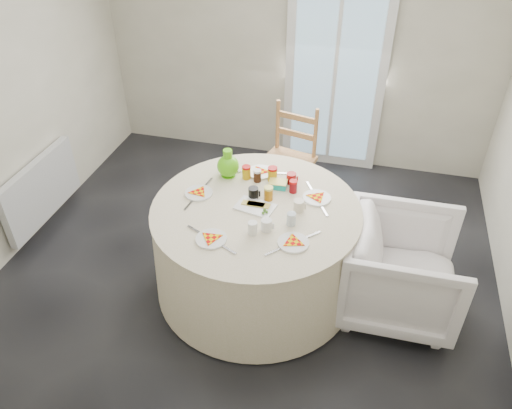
% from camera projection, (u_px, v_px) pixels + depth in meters
% --- Properties ---
extents(floor, '(4.00, 4.00, 0.00)m').
position_uv_depth(floor, '(246.00, 274.00, 4.12)').
color(floor, black).
rests_on(floor, ground).
extents(wall_back, '(4.00, 0.02, 2.60)m').
position_uv_depth(wall_back, '(298.00, 40.00, 4.90)').
color(wall_back, '#BCB5A3').
rests_on(wall_back, floor).
extents(glass_door, '(1.00, 0.08, 2.10)m').
position_uv_depth(glass_door, '(336.00, 70.00, 4.93)').
color(glass_door, silver).
rests_on(glass_door, floor).
extents(radiator, '(0.07, 1.00, 0.55)m').
position_uv_depth(radiator, '(41.00, 190.00, 4.44)').
color(radiator, silver).
rests_on(radiator, floor).
extents(table, '(1.56, 1.56, 0.79)m').
position_uv_depth(table, '(256.00, 249.00, 3.81)').
color(table, beige).
rests_on(table, floor).
extents(wooden_chair, '(0.53, 0.52, 1.00)m').
position_uv_depth(wooden_chair, '(287.00, 163.00, 4.62)').
color(wooden_chair, tan).
rests_on(wooden_chair, floor).
extents(armchair, '(0.78, 0.83, 0.84)m').
position_uv_depth(armchair, '(401.00, 269.00, 3.61)').
color(armchair, white).
rests_on(armchair, floor).
extents(place_settings, '(1.16, 1.16, 0.02)m').
position_uv_depth(place_settings, '(256.00, 208.00, 3.57)').
color(place_settings, white).
rests_on(place_settings, table).
extents(jar_cluster, '(0.48, 0.31, 0.13)m').
position_uv_depth(jar_cluster, '(268.00, 179.00, 3.78)').
color(jar_cluster, olive).
rests_on(jar_cluster, table).
extents(butter_tub, '(0.14, 0.10, 0.05)m').
position_uv_depth(butter_tub, '(278.00, 186.00, 3.77)').
color(butter_tub, '#0FA7A5').
rests_on(butter_tub, table).
extents(green_pitcher, '(0.21, 0.21, 0.22)m').
position_uv_depth(green_pitcher, '(228.00, 165.00, 3.85)').
color(green_pitcher, '#54C711').
rests_on(green_pitcher, table).
extents(cheese_platter, '(0.30, 0.23, 0.04)m').
position_uv_depth(cheese_platter, '(255.00, 207.00, 3.57)').
color(cheese_platter, white).
rests_on(cheese_platter, table).
extents(mugs_glasses, '(0.72, 0.72, 0.10)m').
position_uv_depth(mugs_glasses, '(274.00, 206.00, 3.52)').
color(mugs_glasses, '#9B9B9B').
rests_on(mugs_glasses, table).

